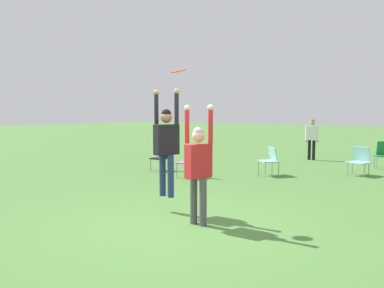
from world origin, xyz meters
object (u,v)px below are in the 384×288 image
(person_jumping, at_px, (166,141))
(camping_chair_4, at_px, (190,160))
(camping_chair_0, at_px, (270,159))
(person_defending, at_px, (198,162))
(camping_chair_1, at_px, (383,153))
(frisbee, at_px, (178,71))
(camping_chair_3, at_px, (162,155))
(camping_chair_2, at_px, (360,159))
(person_spectator_near, at_px, (312,136))

(person_jumping, distance_m, camping_chair_4, 4.00)
(camping_chair_0, height_order, camping_chair_4, camping_chair_4)
(camping_chair_0, bearing_deg, person_defending, 144.23)
(person_defending, xyz_separation_m, camping_chair_1, (0.94, 9.23, -0.52))
(person_defending, height_order, frisbee, frisbee)
(person_jumping, relative_size, camping_chair_3, 2.30)
(person_defending, bearing_deg, camping_chair_2, -169.40)
(frisbee, xyz_separation_m, camping_chair_0, (-0.79, 5.21, -2.10))
(person_defending, xyz_separation_m, camping_chair_0, (-1.38, 5.39, -0.54))
(camping_chair_1, distance_m, camping_chair_4, 6.90)
(person_jumping, xyz_separation_m, camping_chair_0, (-0.41, 5.10, -0.84))
(camping_chair_2, distance_m, camping_chair_3, 6.13)
(person_jumping, height_order, camping_chair_3, person_jumping)
(person_jumping, height_order, frisbee, frisbee)
(camping_chair_0, height_order, person_spectator_near, person_spectator_near)
(camping_chair_1, distance_m, camping_chair_3, 7.57)
(camping_chair_1, height_order, camping_chair_4, camping_chair_1)
(camping_chair_1, bearing_deg, person_jumping, 44.96)
(person_jumping, xyz_separation_m, person_defending, (0.97, -0.29, -0.30))
(camping_chair_0, relative_size, camping_chair_3, 0.96)
(person_jumping, relative_size, camping_chair_0, 2.40)
(person_defending, relative_size, person_spectator_near, 1.21)
(person_defending, distance_m, camping_chair_3, 6.18)
(person_defending, bearing_deg, frisbee, -90.83)
(person_defending, bearing_deg, person_jumping, -90.00)
(camping_chair_4, bearing_deg, person_defending, 119.78)
(person_jumping, bearing_deg, frisbee, -88.71)
(camping_chair_3, bearing_deg, frisbee, 130.03)
(camping_chair_1, height_order, person_spectator_near, person_spectator_near)
(person_defending, height_order, camping_chair_4, person_defending)
(camping_chair_0, distance_m, camping_chair_2, 2.71)
(person_defending, xyz_separation_m, camping_chair_3, (-4.61, 4.07, -0.54))
(person_defending, height_order, camping_chair_0, person_defending)
(camping_chair_4, bearing_deg, frisbee, 115.29)
(frisbee, bearing_deg, camping_chair_1, 80.44)
(frisbee, relative_size, person_spectator_near, 0.16)
(camping_chair_0, height_order, camping_chair_1, camping_chair_1)
(camping_chair_3, height_order, person_spectator_near, person_spectator_near)
(camping_chair_0, height_order, camping_chair_3, camping_chair_3)
(camping_chair_2, bearing_deg, frisbee, 98.86)
(camping_chair_0, bearing_deg, camping_chair_2, -101.54)
(camping_chair_3, height_order, camping_chair_4, camping_chair_3)
(frisbee, bearing_deg, person_spectator_near, 97.17)
(camping_chair_3, xyz_separation_m, person_spectator_near, (2.80, 5.84, 0.48))
(person_jumping, distance_m, camping_chair_0, 5.19)
(camping_chair_1, distance_m, person_spectator_near, 2.87)
(frisbee, distance_m, camping_chair_4, 4.70)
(person_defending, distance_m, person_spectator_near, 10.08)
(person_defending, bearing_deg, camping_chair_1, -169.26)
(camping_chair_1, bearing_deg, camping_chair_3, 9.90)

